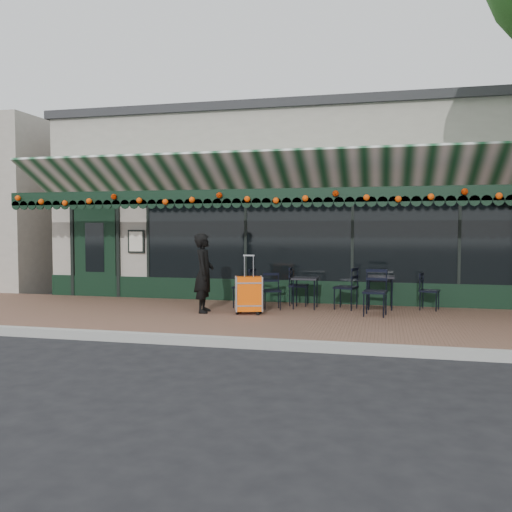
% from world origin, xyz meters
% --- Properties ---
extents(ground, '(80.00, 80.00, 0.00)m').
position_xyz_m(ground, '(0.00, 0.00, 0.00)').
color(ground, black).
rests_on(ground, ground).
extents(sidewalk, '(18.00, 4.00, 0.15)m').
position_xyz_m(sidewalk, '(0.00, 2.00, 0.07)').
color(sidewalk, brown).
rests_on(sidewalk, ground).
extents(curb, '(18.00, 0.16, 0.15)m').
position_xyz_m(curb, '(0.00, -0.08, 0.07)').
color(curb, '#9E9E99').
rests_on(curb, ground).
extents(restaurant_building, '(12.00, 9.60, 4.50)m').
position_xyz_m(restaurant_building, '(0.00, 7.84, 2.27)').
color(restaurant_building, gray).
rests_on(restaurant_building, ground).
extents(woman, '(0.46, 0.63, 1.56)m').
position_xyz_m(woman, '(-1.39, 2.17, 0.93)').
color(woman, black).
rests_on(woman, sidewalk).
extents(suitcase, '(0.56, 0.42, 1.14)m').
position_xyz_m(suitcase, '(-0.47, 2.15, 0.53)').
color(suitcase, '#FF5808').
rests_on(suitcase, sidewalk).
extents(cafe_table_a, '(0.55, 0.55, 0.68)m').
position_xyz_m(cafe_table_a, '(2.01, 3.46, 0.76)').
color(cafe_table_a, black).
rests_on(cafe_table_a, sidewalk).
extents(cafe_table_b, '(0.52, 0.52, 0.64)m').
position_xyz_m(cafe_table_b, '(0.49, 3.17, 0.73)').
color(cafe_table_b, black).
rests_on(cafe_table_b, sidewalk).
extents(chair_a_left, '(0.54, 0.54, 0.88)m').
position_xyz_m(chair_a_left, '(1.31, 3.25, 0.59)').
color(chair_a_left, black).
rests_on(chair_a_left, sidewalk).
extents(chair_a_right, '(0.47, 0.47, 0.77)m').
position_xyz_m(chair_a_right, '(2.99, 3.51, 0.53)').
color(chair_a_right, black).
rests_on(chair_a_right, sidewalk).
extents(chair_a_front, '(0.50, 0.50, 0.90)m').
position_xyz_m(chair_a_front, '(1.92, 2.49, 0.60)').
color(chair_a_front, black).
rests_on(chair_a_front, sidewalk).
extents(chair_b_left, '(0.46, 0.46, 0.84)m').
position_xyz_m(chair_b_left, '(-0.78, 2.98, 0.57)').
color(chair_b_left, black).
rests_on(chair_b_left, sidewalk).
extents(chair_b_right, '(0.43, 0.43, 0.84)m').
position_xyz_m(chair_b_right, '(0.29, 3.55, 0.57)').
color(chair_b_right, black).
rests_on(chair_b_right, sidewalk).
extents(chair_b_front, '(0.48, 0.48, 0.75)m').
position_xyz_m(chair_b_front, '(-0.16, 2.88, 0.53)').
color(chair_b_front, black).
rests_on(chair_b_front, sidewalk).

